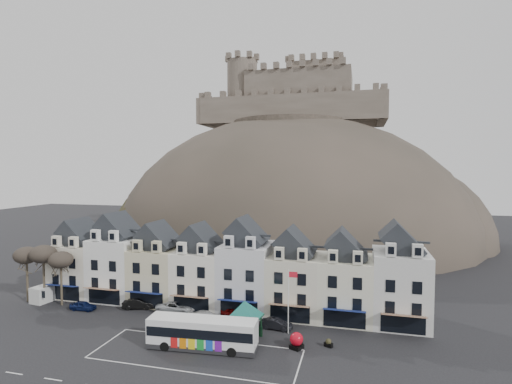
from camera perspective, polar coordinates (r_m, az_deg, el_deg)
ground at (r=46.15m, az=-11.58°, el=-22.09°), size 300.00×300.00×0.00m
coach_bay_markings at (r=46.41m, az=-8.46°, el=-21.90°), size 22.00×7.50×0.01m
townhouse_terrace at (r=58.21m, az=-4.42°, el=-11.05°), size 54.40×9.35×11.80m
castle_hill at (r=109.44m, az=5.33°, el=-6.99°), size 100.00×76.00×68.00m
castle at (r=116.47m, az=5.64°, el=13.46°), size 50.20×22.20×22.00m
tree_left_far at (r=68.70m, az=-29.96°, el=-7.89°), size 3.61×3.61×8.24m
tree_left_mid at (r=66.59m, az=-28.11°, el=-7.89°), size 3.78×3.78×8.64m
tree_left_near at (r=64.75m, az=-26.12°, el=-8.76°), size 3.43×3.43×7.84m
bus at (r=46.72m, az=-7.67°, el=-19.20°), size 12.22×3.69×3.40m
bus_shelter at (r=47.86m, az=-1.63°, el=-16.43°), size 7.22×7.22×4.60m
red_buoy at (r=46.93m, az=5.81°, el=-20.34°), size 1.61×1.61×1.81m
flagpole at (r=49.40m, az=4.75°, el=-14.74°), size 1.13×0.12×7.78m
white_van at (r=69.41m, az=-27.45°, el=-12.57°), size 2.94×5.38×2.33m
planter_west at (r=48.38m, az=5.93°, el=-20.10°), size 1.24×0.94×1.11m
planter_east at (r=48.00m, az=10.31°, el=-20.45°), size 1.03×0.81×0.92m
car_navy at (r=62.82m, az=-23.48°, el=-14.67°), size 3.74×1.65×1.25m
car_black at (r=60.78m, az=-16.38°, el=-15.03°), size 4.74×2.84×1.47m
car_silver at (r=58.13m, az=-11.31°, el=-15.79°), size 5.44×2.61×1.53m
car_white at (r=54.48m, az=-7.10°, el=-17.22°), size 4.64×2.30×1.29m
car_maroon at (r=55.17m, az=-3.00°, el=-16.91°), size 4.15×2.42×1.33m
car_charcoal at (r=51.81m, az=2.91°, el=-18.31°), size 4.06×1.77×1.30m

